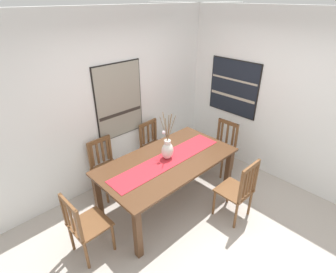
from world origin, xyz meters
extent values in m
cube|color=#B2A89E|center=(0.00, 0.00, -0.01)|extent=(6.40, 6.40, 0.03)
cube|color=white|center=(0.00, 1.86, 1.35)|extent=(6.40, 0.12, 2.70)
cube|color=white|center=(1.86, 0.00, 1.35)|extent=(0.12, 6.40, 2.70)
cube|color=#51331E|center=(-0.01, 0.71, 0.75)|extent=(1.97, 1.04, 0.03)
cube|color=#51331E|center=(-0.91, 0.27, 0.37)|extent=(0.08, 0.08, 0.73)
cube|color=#51331E|center=(0.90, 0.27, 0.37)|extent=(0.08, 0.08, 0.73)
cube|color=#51331E|center=(-0.91, 1.16, 0.37)|extent=(0.08, 0.08, 0.73)
cube|color=#51331E|center=(0.90, 1.16, 0.37)|extent=(0.08, 0.08, 0.73)
cube|color=#B7232D|center=(-0.01, 0.71, 0.77)|extent=(1.81, 0.36, 0.01)
ellipsoid|color=silver|center=(0.02, 0.74, 0.90)|extent=(0.18, 0.15, 0.25)
cylinder|color=silver|center=(0.02, 0.74, 1.04)|extent=(0.09, 0.09, 0.05)
cylinder|color=brown|center=(0.05, 0.82, 1.24)|extent=(0.07, 0.17, 0.36)
cylinder|color=brown|center=(0.09, 0.74, 1.22)|extent=(0.16, 0.01, 0.33)
cylinder|color=brown|center=(0.00, 0.80, 1.23)|extent=(0.05, 0.12, 0.33)
cylinder|color=brown|center=(0.02, 0.77, 1.22)|extent=(0.01, 0.06, 0.31)
cylinder|color=brown|center=(0.08, 0.77, 1.23)|extent=(0.14, 0.06, 0.34)
cylinder|color=brown|center=(0.07, 0.78, 1.22)|extent=(0.12, 0.09, 0.33)
cylinder|color=brown|center=(0.03, 0.72, 1.26)|extent=(0.04, 0.06, 0.40)
sphere|color=silver|center=(-0.02, 0.78, 1.18)|extent=(0.05, 0.05, 0.05)
cube|color=brown|center=(-0.50, 1.52, 0.43)|extent=(0.43, 0.43, 0.03)
cylinder|color=brown|center=(-0.32, 1.34, 0.21)|extent=(0.04, 0.04, 0.42)
cylinder|color=brown|center=(-0.68, 1.34, 0.21)|extent=(0.04, 0.04, 0.42)
cylinder|color=brown|center=(-0.33, 1.70, 0.21)|extent=(0.04, 0.04, 0.42)
cylinder|color=brown|center=(-0.69, 1.70, 0.21)|extent=(0.04, 0.04, 0.42)
cube|color=brown|center=(-0.33, 1.71, 0.67)|extent=(0.04, 0.04, 0.45)
cube|color=brown|center=(-0.69, 1.71, 0.67)|extent=(0.04, 0.04, 0.45)
cube|color=brown|center=(-0.51, 1.71, 0.87)|extent=(0.38, 0.04, 0.06)
cube|color=brown|center=(-0.37, 1.71, 0.66)|extent=(0.04, 0.02, 0.36)
cube|color=brown|center=(-0.46, 1.71, 0.66)|extent=(0.04, 0.02, 0.36)
cube|color=brown|center=(-0.55, 1.71, 0.66)|extent=(0.04, 0.02, 0.36)
cube|color=brown|center=(-0.64, 1.71, 0.66)|extent=(0.04, 0.02, 0.36)
cube|color=brown|center=(0.47, -0.11, 0.43)|extent=(0.42, 0.42, 0.03)
cylinder|color=brown|center=(0.29, 0.07, 0.21)|extent=(0.04, 0.04, 0.42)
cylinder|color=brown|center=(0.65, 0.08, 0.21)|extent=(0.04, 0.04, 0.42)
cylinder|color=brown|center=(0.29, -0.29, 0.21)|extent=(0.04, 0.04, 0.42)
cylinder|color=brown|center=(0.65, -0.28, 0.21)|extent=(0.04, 0.04, 0.42)
cube|color=brown|center=(0.29, -0.30, 0.70)|extent=(0.04, 0.04, 0.51)
cube|color=brown|center=(0.65, -0.29, 0.70)|extent=(0.04, 0.04, 0.51)
cube|color=brown|center=(0.47, -0.30, 0.92)|extent=(0.38, 0.03, 0.06)
cube|color=brown|center=(0.32, -0.30, 0.69)|extent=(0.04, 0.02, 0.42)
cube|color=brown|center=(0.40, -0.30, 0.69)|extent=(0.04, 0.02, 0.42)
cube|color=brown|center=(0.47, -0.30, 0.69)|extent=(0.04, 0.02, 0.42)
cube|color=brown|center=(0.55, -0.30, 0.69)|extent=(0.04, 0.02, 0.42)
cube|color=brown|center=(0.62, -0.30, 0.69)|extent=(0.04, 0.02, 0.42)
cube|color=brown|center=(1.24, 0.69, 0.43)|extent=(0.43, 0.43, 0.03)
cylinder|color=brown|center=(1.07, 0.51, 0.21)|extent=(0.04, 0.04, 0.42)
cylinder|color=brown|center=(1.06, 0.87, 0.21)|extent=(0.04, 0.04, 0.42)
cylinder|color=brown|center=(1.43, 0.52, 0.21)|extent=(0.04, 0.04, 0.42)
cylinder|color=brown|center=(1.42, 0.88, 0.21)|extent=(0.04, 0.04, 0.42)
cube|color=brown|center=(1.44, 0.52, 0.68)|extent=(0.04, 0.04, 0.46)
cube|color=brown|center=(1.43, 0.88, 0.68)|extent=(0.04, 0.04, 0.46)
cube|color=brown|center=(1.43, 0.70, 0.87)|extent=(0.05, 0.38, 0.06)
cube|color=brown|center=(1.44, 0.59, 0.66)|extent=(0.02, 0.04, 0.37)
cube|color=brown|center=(1.43, 0.70, 0.66)|extent=(0.02, 0.04, 0.37)
cube|color=brown|center=(1.43, 0.81, 0.66)|extent=(0.02, 0.04, 0.37)
cube|color=brown|center=(-1.27, 0.73, 0.43)|extent=(0.43, 0.43, 0.03)
cylinder|color=brown|center=(-1.09, 0.91, 0.21)|extent=(0.04, 0.04, 0.42)
cylinder|color=brown|center=(-1.08, 0.55, 0.21)|extent=(0.04, 0.04, 0.42)
cylinder|color=brown|center=(-1.45, 0.90, 0.21)|extent=(0.04, 0.04, 0.42)
cylinder|color=brown|center=(-1.44, 0.54, 0.21)|extent=(0.04, 0.04, 0.42)
cube|color=brown|center=(-1.46, 0.90, 0.67)|extent=(0.04, 0.04, 0.45)
cube|color=brown|center=(-1.45, 0.54, 0.67)|extent=(0.04, 0.04, 0.45)
cube|color=brown|center=(-1.46, 0.72, 0.87)|extent=(0.04, 0.38, 0.06)
cube|color=brown|center=(-1.46, 0.84, 0.66)|extent=(0.02, 0.04, 0.36)
cube|color=brown|center=(-1.46, 0.72, 0.66)|extent=(0.02, 0.04, 0.36)
cube|color=brown|center=(-1.46, 0.61, 0.66)|extent=(0.02, 0.04, 0.36)
cube|color=brown|center=(0.47, 1.51, 0.43)|extent=(0.45, 0.45, 0.03)
cylinder|color=brown|center=(0.66, 1.34, 0.21)|extent=(0.04, 0.04, 0.42)
cylinder|color=brown|center=(0.30, 1.31, 0.21)|extent=(0.04, 0.04, 0.42)
cylinder|color=brown|center=(0.63, 1.70, 0.21)|extent=(0.04, 0.04, 0.42)
cylinder|color=brown|center=(0.28, 1.67, 0.21)|extent=(0.04, 0.04, 0.42)
cube|color=brown|center=(0.63, 1.71, 0.66)|extent=(0.04, 0.04, 0.43)
cube|color=brown|center=(0.27, 1.68, 0.66)|extent=(0.04, 0.04, 0.43)
cube|color=brown|center=(0.45, 1.70, 0.85)|extent=(0.38, 0.06, 0.06)
cube|color=brown|center=(0.57, 1.71, 0.65)|extent=(0.04, 0.02, 0.34)
cube|color=brown|center=(0.45, 1.70, 0.65)|extent=(0.04, 0.02, 0.34)
cube|color=brown|center=(0.34, 1.69, 0.65)|extent=(0.04, 0.02, 0.34)
cube|color=black|center=(-0.02, 1.80, 1.36)|extent=(0.84, 0.04, 1.18)
cube|color=gray|center=(-0.02, 1.78, 1.36)|extent=(0.81, 0.01, 1.15)
cube|color=#2D2823|center=(-0.02, 1.77, 1.15)|extent=(0.78, 0.00, 0.05)
cube|color=black|center=(1.80, 0.91, 1.38)|extent=(0.04, 0.96, 0.97)
cube|color=black|center=(1.78, 0.91, 1.38)|extent=(0.01, 0.93, 0.94)
cube|color=#B2A893|center=(1.77, 0.91, 1.52)|extent=(0.00, 0.90, 0.03)
cube|color=#B2A893|center=(1.77, 0.91, 1.21)|extent=(0.00, 0.90, 0.05)
camera|label=1|loc=(-2.14, -1.52, 2.81)|focal=28.07mm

